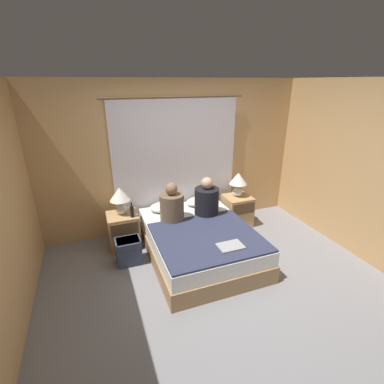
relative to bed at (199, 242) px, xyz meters
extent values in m
plane|color=gray|center=(0.00, -0.66, -0.23)|extent=(16.00, 16.00, 0.00)
cube|color=tan|center=(0.00, 1.08, 1.02)|extent=(4.54, 0.06, 2.50)
cube|color=tan|center=(2.24, -0.66, 1.02)|extent=(0.06, 3.55, 2.50)
cube|color=silver|center=(0.00, 1.02, 0.87)|extent=(2.12, 0.02, 2.20)
cylinder|color=brown|center=(0.00, 1.02, 1.99)|extent=(2.32, 0.02, 0.02)
cube|color=#99754C|center=(0.00, 0.00, -0.10)|extent=(1.45, 1.93, 0.25)
cube|color=white|center=(0.00, 0.00, 0.13)|extent=(1.41, 1.89, 0.22)
cube|color=tan|center=(-1.01, 0.66, 0.04)|extent=(0.46, 0.44, 0.55)
cube|color=#4C3823|center=(-1.01, 0.43, 0.18)|extent=(0.40, 0.02, 0.20)
cube|color=tan|center=(1.01, 0.66, 0.04)|extent=(0.46, 0.44, 0.55)
cube|color=#4C3823|center=(1.01, 0.43, 0.18)|extent=(0.40, 0.02, 0.20)
ellipsoid|color=silver|center=(-1.01, 0.69, 0.39)|extent=(0.18, 0.18, 0.14)
cylinder|color=#B2A893|center=(-1.01, 0.69, 0.50)|extent=(0.02, 0.02, 0.09)
cone|color=white|center=(-1.01, 0.69, 0.65)|extent=(0.31, 0.31, 0.21)
ellipsoid|color=silver|center=(1.01, 0.69, 0.39)|extent=(0.18, 0.18, 0.14)
cylinder|color=#B2A893|center=(1.01, 0.69, 0.50)|extent=(0.02, 0.02, 0.09)
cone|color=white|center=(1.01, 0.69, 0.65)|extent=(0.31, 0.31, 0.21)
ellipsoid|color=silver|center=(-0.32, 0.75, 0.30)|extent=(0.48, 0.36, 0.12)
ellipsoid|color=silver|center=(0.32, 0.75, 0.30)|extent=(0.48, 0.36, 0.12)
cube|color=#2D334C|center=(0.00, -0.31, 0.25)|extent=(1.39, 1.26, 0.03)
cylinder|color=brown|center=(-0.30, 0.36, 0.45)|extent=(0.36, 0.36, 0.42)
sphere|color=#846047|center=(-0.30, 0.36, 0.75)|extent=(0.18, 0.18, 0.18)
cylinder|color=black|center=(0.27, 0.36, 0.46)|extent=(0.38, 0.38, 0.44)
sphere|color=tan|center=(0.27, 0.36, 0.77)|extent=(0.18, 0.18, 0.18)
cylinder|color=black|center=(-0.87, 0.52, 0.41)|extent=(0.06, 0.06, 0.18)
cylinder|color=black|center=(-0.87, 0.52, 0.52)|extent=(0.02, 0.02, 0.06)
cube|color=#9EA0A5|center=(0.17, -0.65, 0.27)|extent=(0.32, 0.23, 0.02)
cube|color=#333D56|center=(-1.01, 0.18, -0.04)|extent=(0.35, 0.25, 0.38)
cube|color=#283045|center=(-1.01, 0.15, 0.11)|extent=(0.31, 0.26, 0.08)
camera|label=1|loc=(-1.35, -3.30, 2.22)|focal=26.00mm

